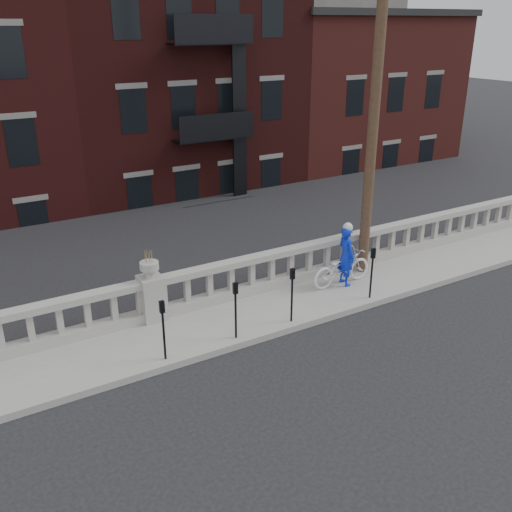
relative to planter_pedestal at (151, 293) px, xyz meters
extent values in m
plane|color=black|center=(0.00, -3.95, -0.83)|extent=(120.00, 120.00, 0.00)
cube|color=gray|center=(0.00, -0.95, -0.76)|extent=(32.00, 2.20, 0.15)
cube|color=gray|center=(0.00, 0.00, -0.56)|extent=(28.00, 0.34, 0.25)
cube|color=gray|center=(0.00, 0.00, 0.27)|extent=(28.00, 0.34, 0.16)
cube|color=gray|center=(0.00, 0.00, -0.13)|extent=(0.55, 0.55, 1.10)
cylinder|color=gray|center=(0.00, 0.00, 0.52)|extent=(0.24, 0.24, 0.20)
cylinder|color=gray|center=(0.00, 0.00, 0.70)|extent=(0.44, 0.44, 0.18)
cube|color=#605E59|center=(0.00, 0.35, -3.26)|extent=(36.00, 0.50, 5.15)
cube|color=black|center=(0.00, 22.00, -6.08)|extent=(80.00, 44.00, 0.50)
cube|color=#595651|center=(-2.00, 4.50, -3.83)|extent=(16.00, 7.00, 4.00)
cube|color=#595651|center=(22.00, 29.00, 3.17)|extent=(14.00, 14.00, 18.00)
cube|color=#39100F|center=(6.00, 16.00, 1.92)|extent=(10.00, 14.00, 15.50)
cube|color=maroon|center=(16.00, 16.00, 0.17)|extent=(10.00, 14.00, 12.00)
cube|color=black|center=(16.00, 16.00, 6.32)|extent=(10.30, 14.30, 0.30)
cylinder|color=#422D1E|center=(6.20, -0.35, 4.32)|extent=(0.28, 0.28, 10.00)
cylinder|color=black|center=(-0.43, -1.80, -0.13)|extent=(0.05, 0.05, 1.10)
cube|color=black|center=(-0.43, -1.80, 0.55)|extent=(0.10, 0.08, 0.26)
cube|color=black|center=(-0.43, -1.85, 0.59)|extent=(0.06, 0.01, 0.08)
cylinder|color=black|center=(1.27, -1.80, -0.13)|extent=(0.05, 0.05, 1.10)
cube|color=black|center=(1.27, -1.80, 0.55)|extent=(0.10, 0.08, 0.26)
cube|color=black|center=(1.27, -1.85, 0.59)|extent=(0.06, 0.01, 0.08)
cylinder|color=black|center=(2.77, -1.80, -0.13)|extent=(0.05, 0.05, 1.10)
cube|color=black|center=(2.77, -1.80, 0.55)|extent=(0.10, 0.08, 0.26)
cube|color=black|center=(2.77, -1.85, 0.59)|extent=(0.06, 0.01, 0.08)
cylinder|color=black|center=(5.21, -1.80, -0.13)|extent=(0.05, 0.05, 1.10)
cube|color=black|center=(5.21, -1.80, 0.55)|extent=(0.10, 0.08, 0.26)
cube|color=black|center=(5.21, -1.85, 0.59)|extent=(0.06, 0.01, 0.08)
imported|color=white|center=(5.10, -0.76, -0.20)|extent=(1.84, 0.67, 0.96)
imported|color=#0D27CE|center=(5.18, -0.81, 0.14)|extent=(0.44, 0.63, 1.64)
camera|label=1|loc=(-4.06, -11.62, 5.91)|focal=40.00mm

